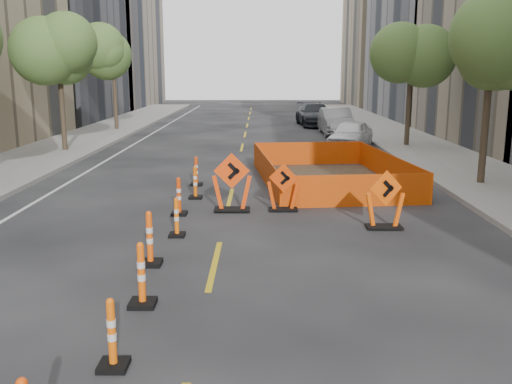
{
  "coord_description": "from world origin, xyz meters",
  "views": [
    {
      "loc": [
        0.92,
        -6.99,
        3.85
      ],
      "look_at": [
        0.83,
        5.9,
        1.1
      ],
      "focal_mm": 40.0,
      "sensor_mm": 36.0,
      "label": 1
    }
  ],
  "objects_px": {
    "chevron_sign_center": "(283,187)",
    "parked_car_mid": "(336,121)",
    "channelizer_6": "(179,196)",
    "channelizer_5": "(177,217)",
    "channelizer_8": "(196,171)",
    "channelizer_4": "(150,238)",
    "channelizer_3": "(141,274)",
    "parked_car_far": "(315,114)",
    "parked_car_near": "(351,134)",
    "chevron_sign_left": "(232,182)",
    "channelizer_7": "(195,182)",
    "chevron_sign_right": "(385,200)",
    "channelizer_2": "(112,334)"
  },
  "relations": [
    {
      "from": "channelizer_8",
      "to": "chevron_sign_right",
      "type": "xyz_separation_m",
      "value": [
        5.27,
        -5.4,
        0.24
      ]
    },
    {
      "from": "channelizer_2",
      "to": "chevron_sign_center",
      "type": "bearing_deg",
      "value": 73.38
    },
    {
      "from": "channelizer_2",
      "to": "chevron_sign_left",
      "type": "bearing_deg",
      "value": 82.35
    },
    {
      "from": "channelizer_5",
      "to": "channelizer_7",
      "type": "distance_m",
      "value": 4.08
    },
    {
      "from": "channelizer_5",
      "to": "chevron_sign_center",
      "type": "bearing_deg",
      "value": 44.15
    },
    {
      "from": "channelizer_3",
      "to": "channelizer_2",
      "type": "bearing_deg",
      "value": -89.26
    },
    {
      "from": "channelizer_2",
      "to": "chevron_sign_right",
      "type": "relative_size",
      "value": 0.67
    },
    {
      "from": "channelizer_2",
      "to": "channelizer_3",
      "type": "distance_m",
      "value": 2.04
    },
    {
      "from": "channelizer_2",
      "to": "parked_car_mid",
      "type": "xyz_separation_m",
      "value": [
        6.58,
        28.11,
        0.31
      ]
    },
    {
      "from": "channelizer_5",
      "to": "channelizer_8",
      "type": "xyz_separation_m",
      "value": [
        -0.21,
        6.12,
        0.03
      ]
    },
    {
      "from": "channelizer_3",
      "to": "chevron_sign_right",
      "type": "xyz_separation_m",
      "value": [
        5.06,
        4.81,
        0.18
      ]
    },
    {
      "from": "channelizer_6",
      "to": "parked_car_near",
      "type": "bearing_deg",
      "value": 63.48
    },
    {
      "from": "chevron_sign_left",
      "to": "chevron_sign_center",
      "type": "distance_m",
      "value": 1.44
    },
    {
      "from": "channelizer_3",
      "to": "channelizer_5",
      "type": "relative_size",
      "value": 1.17
    },
    {
      "from": "channelizer_3",
      "to": "channelizer_4",
      "type": "distance_m",
      "value": 2.06
    },
    {
      "from": "channelizer_6",
      "to": "parked_car_mid",
      "type": "distance_m",
      "value": 21.09
    },
    {
      "from": "channelizer_4",
      "to": "channelizer_7",
      "type": "bearing_deg",
      "value": 87.84
    },
    {
      "from": "channelizer_3",
      "to": "parked_car_mid",
      "type": "bearing_deg",
      "value": 75.78
    },
    {
      "from": "channelizer_2",
      "to": "chevron_sign_center",
      "type": "height_order",
      "value": "chevron_sign_center"
    },
    {
      "from": "channelizer_6",
      "to": "chevron_sign_left",
      "type": "xyz_separation_m",
      "value": [
        1.42,
        0.44,
        0.3
      ]
    },
    {
      "from": "channelizer_2",
      "to": "parked_car_near",
      "type": "distance_m",
      "value": 22.65
    },
    {
      "from": "channelizer_6",
      "to": "chevron_sign_center",
      "type": "relative_size",
      "value": 0.77
    },
    {
      "from": "parked_car_mid",
      "to": "parked_car_near",
      "type": "bearing_deg",
      "value": -91.94
    },
    {
      "from": "parked_car_near",
      "to": "parked_car_mid",
      "type": "relative_size",
      "value": 0.86
    },
    {
      "from": "channelizer_5",
      "to": "channelizer_6",
      "type": "bearing_deg",
      "value": 96.39
    },
    {
      "from": "channelizer_5",
      "to": "chevron_sign_center",
      "type": "distance_m",
      "value": 3.65
    },
    {
      "from": "chevron_sign_left",
      "to": "parked_car_near",
      "type": "height_order",
      "value": "chevron_sign_left"
    },
    {
      "from": "channelizer_4",
      "to": "parked_car_near",
      "type": "bearing_deg",
      "value": 68.98
    },
    {
      "from": "channelizer_5",
      "to": "channelizer_8",
      "type": "bearing_deg",
      "value": 91.95
    },
    {
      "from": "channelizer_2",
      "to": "channelizer_4",
      "type": "distance_m",
      "value": 4.09
    },
    {
      "from": "channelizer_8",
      "to": "chevron_sign_center",
      "type": "xyz_separation_m",
      "value": [
        2.83,
        -3.58,
        0.17
      ]
    },
    {
      "from": "channelizer_4",
      "to": "channelizer_8",
      "type": "distance_m",
      "value": 8.16
    },
    {
      "from": "chevron_sign_right",
      "to": "parked_car_near",
      "type": "relative_size",
      "value": 0.35
    },
    {
      "from": "channelizer_3",
      "to": "parked_car_far",
      "type": "relative_size",
      "value": 0.2
    },
    {
      "from": "channelizer_6",
      "to": "parked_car_far",
      "type": "height_order",
      "value": "parked_car_far"
    },
    {
      "from": "channelizer_4",
      "to": "parked_car_mid",
      "type": "xyz_separation_m",
      "value": [
        6.86,
        24.03,
        0.24
      ]
    },
    {
      "from": "channelizer_5",
      "to": "parked_car_mid",
      "type": "bearing_deg",
      "value": 73.27
    },
    {
      "from": "channelizer_4",
      "to": "chevron_sign_right",
      "type": "distance_m",
      "value": 5.99
    },
    {
      "from": "channelizer_8",
      "to": "parked_car_far",
      "type": "height_order",
      "value": "parked_car_far"
    },
    {
      "from": "channelizer_3",
      "to": "channelizer_4",
      "type": "relative_size",
      "value": 0.99
    },
    {
      "from": "channelizer_7",
      "to": "chevron_sign_right",
      "type": "height_order",
      "value": "chevron_sign_right"
    },
    {
      "from": "chevron_sign_center",
      "to": "parked_car_mid",
      "type": "distance_m",
      "value": 19.85
    },
    {
      "from": "chevron_sign_center",
      "to": "channelizer_2",
      "type": "bearing_deg",
      "value": -94.48
    },
    {
      "from": "channelizer_8",
      "to": "parked_car_mid",
      "type": "relative_size",
      "value": 0.21
    },
    {
      "from": "chevron_sign_right",
      "to": "parked_car_mid",
      "type": "xyz_separation_m",
      "value": [
        1.55,
        21.26,
        0.07
      ]
    },
    {
      "from": "chevron_sign_right",
      "to": "parked_car_mid",
      "type": "relative_size",
      "value": 0.3
    },
    {
      "from": "parked_car_far",
      "to": "channelizer_4",
      "type": "bearing_deg",
      "value": -105.81
    },
    {
      "from": "parked_car_near",
      "to": "parked_car_far",
      "type": "bearing_deg",
      "value": 114.77
    },
    {
      "from": "channelizer_6",
      "to": "channelizer_2",
      "type": "bearing_deg",
      "value": -88.17
    },
    {
      "from": "parked_car_near",
      "to": "parked_car_mid",
      "type": "bearing_deg",
      "value": 110.87
    }
  ]
}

